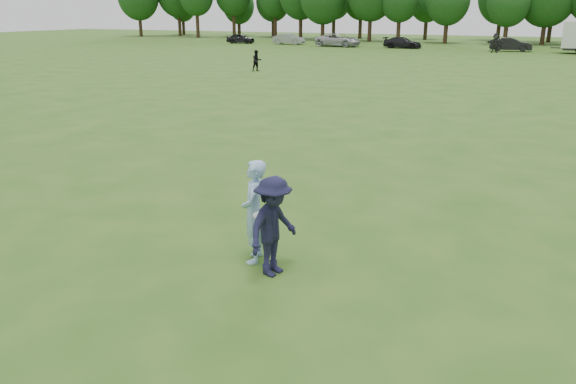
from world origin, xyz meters
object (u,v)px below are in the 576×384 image
object	(u,v)px
car_a	(241,39)
car_f	(511,45)
thrower	(254,212)
player_far_a	(257,61)
defender	(273,226)
car_b	(289,39)
car_c	(338,40)
car_d	(402,43)
player_far_d	(495,43)

from	to	relation	value
car_a	car_f	xyz separation A→B (m)	(34.59, -1.00, 0.08)
thrower	player_far_a	size ratio (longest dim) A/B	1.22
defender	car_f	size ratio (longest dim) A/B	0.39
car_b	car_c	distance (m)	7.64
player_far_a	car_d	xyz separation A→B (m)	(3.25, 30.69, -0.12)
thrower	car_f	bearing A→B (deg)	161.88
player_far_a	car_d	distance (m)	30.86
thrower	defender	bearing A→B (deg)	39.46
player_far_a	car_b	size ratio (longest dim) A/B	0.37
thrower	car_d	size ratio (longest dim) A/B	0.42
car_b	car_d	size ratio (longest dim) A/B	0.94
player_far_d	car_d	world-z (taller)	player_far_d
thrower	player_far_d	distance (m)	56.77
player_far_d	car_f	world-z (taller)	player_far_d
thrower	car_b	world-z (taller)	thrower
car_a	player_far_d	bearing A→B (deg)	-101.12
car_b	player_far_a	bearing A→B (deg)	-160.97
car_b	car_f	distance (m)	27.67
player_far_a	car_c	size ratio (longest dim) A/B	0.27
car_d	car_c	bearing A→B (deg)	91.55
car_c	player_far_a	bearing A→B (deg)	-164.59
thrower	car_f	size ratio (longest dim) A/B	0.42
thrower	player_far_d	size ratio (longest dim) A/B	0.93
thrower	player_far_a	distance (m)	33.15
player_far_d	thrower	bearing A→B (deg)	-101.29
car_b	car_c	bearing A→B (deg)	-103.18
player_far_d	car_d	distance (m)	11.22
player_far_a	car_a	distance (m)	36.84
player_far_d	car_a	bearing A→B (deg)	160.38
thrower	car_d	xyz separation A→B (m)	(-12.30, 59.97, -0.29)
thrower	car_f	world-z (taller)	thrower
player_far_a	player_far_d	bearing A→B (deg)	12.24
car_a	car_c	bearing A→B (deg)	-98.03
car_d	car_f	distance (m)	12.10
car_a	car_d	distance (m)	22.50
car_a	car_c	size ratio (longest dim) A/B	0.68
car_c	car_d	world-z (taller)	car_c
thrower	player_far_d	xyz separation A→B (m)	(-1.56, 56.75, 0.07)
defender	car_a	distance (m)	70.53
car_a	car_c	xyz separation A→B (m)	(14.46, -0.93, 0.14)
car_a	car_b	size ratio (longest dim) A/B	0.91
player_far_a	player_far_d	distance (m)	30.83
player_far_a	car_a	world-z (taller)	player_far_a
car_a	car_f	distance (m)	34.60
car_a	car_d	xyz separation A→B (m)	(22.49, -0.72, -0.00)
car_b	car_d	xyz separation A→B (m)	(15.53, -1.28, -0.04)
player_far_d	car_c	xyz separation A→B (m)	(-18.77, 3.01, -0.22)
player_far_d	car_b	xyz separation A→B (m)	(-26.27, 4.49, -0.32)
defender	car_b	size ratio (longest dim) A/B	0.42
defender	car_f	xyz separation A→B (m)	(-0.75, 60.03, -0.14)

